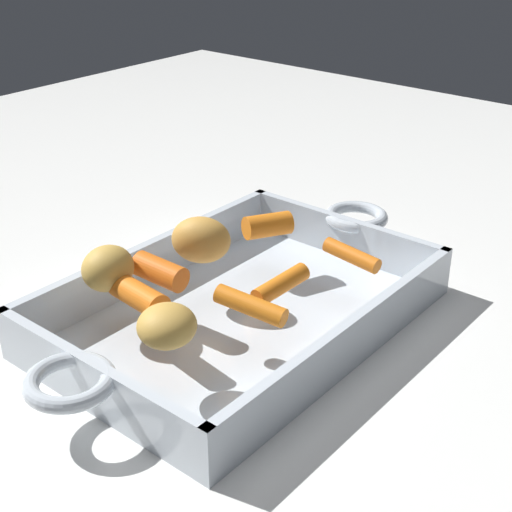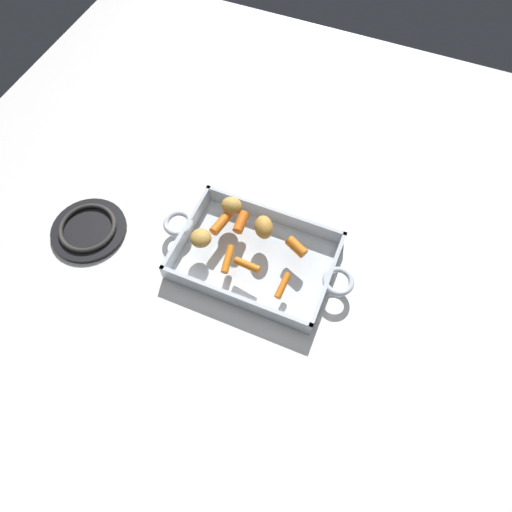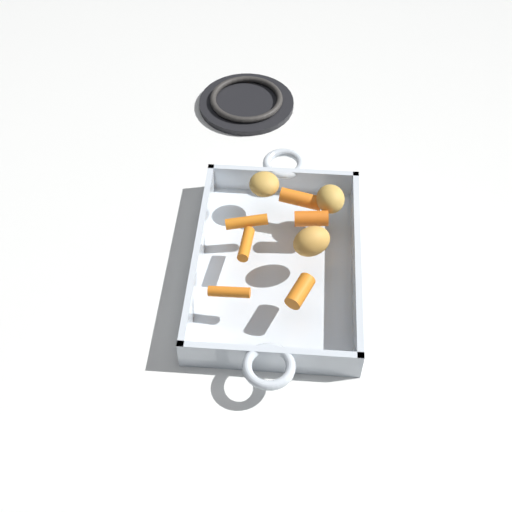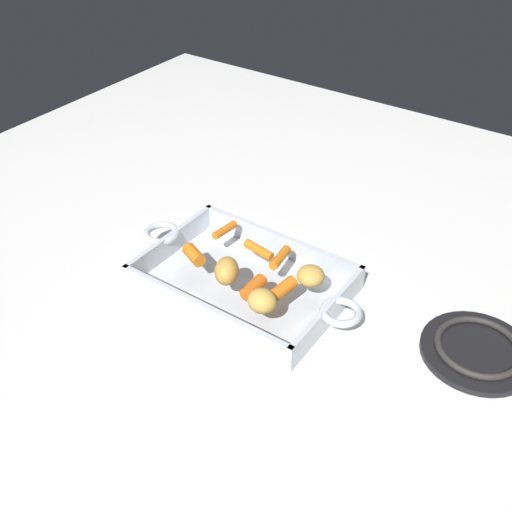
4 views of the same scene
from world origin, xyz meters
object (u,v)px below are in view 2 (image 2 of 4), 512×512
Objects in this scene: baby_carrot_northeast at (228,259)px; potato_golden_large at (232,206)px; baby_carrot_southwest at (249,266)px; roasting_dish at (255,257)px; baby_carrot_long at (222,222)px; potato_halved at (201,238)px; stove_burner_rear at (88,229)px; baby_carrot_center_left at (296,247)px; baby_carrot_southeast at (241,222)px; potato_whole at (262,227)px; baby_carrot_short at (283,286)px.

potato_golden_large is (-0.05, 0.12, 0.01)m from baby_carrot_northeast.
roasting_dish is at bearing 95.53° from baby_carrot_southwest.
baby_carrot_long is 0.12m from baby_carrot_southwest.
potato_halved is 0.98× the size of potato_golden_large.
baby_carrot_long is 0.06m from potato_halved.
potato_halved is 0.29m from stove_burner_rear.
baby_carrot_southeast is (-0.14, 0.01, -0.00)m from baby_carrot_center_left.
baby_carrot_long is 1.16× the size of potato_whole.
baby_carrot_northeast is at bearing 4.95° from stove_burner_rear.
baby_carrot_short is 1.23× the size of potato_halved.
baby_carrot_center_left is at bearing 23.17° from roasting_dish.
stove_burner_rear is at bearing -177.91° from baby_carrot_short.
roasting_dish is 0.11m from baby_carrot_long.
baby_carrot_northeast is at bearing -83.73° from baby_carrot_southeast.
potato_whole is 1.16× the size of potato_golden_large.
potato_halved reaches higher than baby_carrot_southwest.
baby_carrot_short reaches higher than stove_burner_rear.
potato_golden_large is at bearing 110.32° from baby_carrot_northeast.
potato_whole is at bearing 67.13° from baby_carrot_northeast.
roasting_dish is 9.45× the size of baby_carrot_center_left.
potato_whole is at bearing 11.02° from baby_carrot_long.
baby_carrot_northeast is at bearing -132.36° from roasting_dish.
potato_golden_large is at bearing 83.02° from baby_carrot_long.
baby_carrot_southwest is at bearing 4.75° from stove_burner_rear.
roasting_dish is 9.62× the size of potato_halved.
baby_carrot_southeast reaches higher than baby_carrot_short.
stove_burner_rear is at bearing -166.59° from baby_carrot_center_left.
roasting_dish is 0.11m from baby_carrot_short.
baby_carrot_long is at bearing -157.33° from baby_carrot_southeast.
baby_carrot_long reaches higher than baby_carrot_northeast.
potato_halved reaches higher than baby_carrot_northeast.
baby_carrot_short is 0.08m from baby_carrot_southwest.
baby_carrot_northeast is (-0.13, 0.01, 0.00)m from baby_carrot_short.
roasting_dish is 7.01× the size of baby_carrot_long.
potato_golden_large reaches higher than baby_carrot_center_left.
baby_carrot_short is 1.20× the size of baby_carrot_center_left.
potato_whole is at bearing 93.75° from roasting_dish.
baby_carrot_long is 0.05m from potato_golden_large.
potato_halved reaches higher than baby_carrot_short.
baby_carrot_center_left reaches higher than baby_carrot_northeast.
baby_carrot_southwest is 0.11m from baby_carrot_southeast.
potato_whole is 0.09m from potato_golden_large.
potato_golden_large is (0.03, 0.10, 0.00)m from potato_halved.
potato_whole is 0.41m from stove_burner_rear.
baby_carrot_northeast is at bearing -69.68° from potato_golden_large.
baby_carrot_southeast is at bearing 22.67° from baby_carrot_long.
baby_carrot_southwest reaches higher than stove_burner_rear.
potato_golden_large reaches higher than roasting_dish.
roasting_dish is at bearing -156.83° from baby_carrot_center_left.
potato_halved reaches higher than baby_carrot_long.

